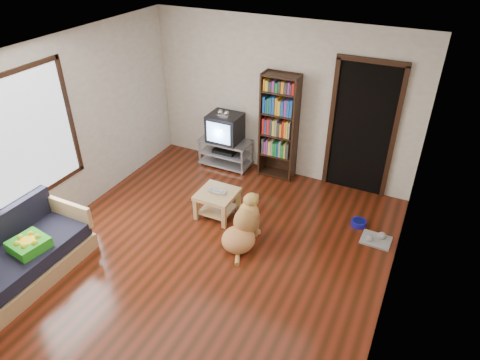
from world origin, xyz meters
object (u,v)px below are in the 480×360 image
at_px(tv_stand, 226,152).
at_px(bookshelf, 279,122).
at_px(dog_bowl, 359,223).
at_px(dog, 244,227).
at_px(grey_rag, 376,240).
at_px(laptop, 216,193).
at_px(sofa, 17,262).
at_px(coffee_table, 217,199).
at_px(green_cushion, 29,244).
at_px(crt_tv, 226,127).

distance_m(tv_stand, bookshelf, 1.20).
relative_size(dog_bowl, dog, 0.25).
bearing_deg(dog_bowl, dog, -141.27).
bearing_deg(grey_rag, bookshelf, 150.86).
relative_size(laptop, grey_rag, 0.70).
bearing_deg(dog, grey_rag, 26.77).
bearing_deg(sofa, dog, 39.76).
distance_m(laptop, tv_stand, 1.55).
bearing_deg(sofa, coffee_table, 55.09).
xyz_separation_m(laptop, dog, (0.63, -0.38, -0.15)).
xyz_separation_m(tv_stand, bookshelf, (0.95, 0.09, 0.73)).
relative_size(grey_rag, bookshelf, 0.22).
height_order(green_cushion, dog, dog).
relative_size(dog_bowl, coffee_table, 0.40).
bearing_deg(bookshelf, sofa, -117.32).
height_order(sofa, dog, sofa).
xyz_separation_m(green_cushion, dog, (2.07, 1.69, -0.22)).
xyz_separation_m(dog_bowl, bookshelf, (-1.62, 0.82, 0.96)).
bearing_deg(tv_stand, dog_bowl, -15.78).
bearing_deg(dog_bowl, bookshelf, 153.14).
relative_size(green_cushion, coffee_table, 0.72).
bearing_deg(tv_stand, crt_tv, 90.00).
bearing_deg(green_cushion, bookshelf, 71.96).
distance_m(laptop, sofa, 2.71).
distance_m(coffee_table, dog, 0.75).
xyz_separation_m(laptop, bookshelf, (0.36, 1.52, 0.59)).
bearing_deg(laptop, grey_rag, 8.93).
height_order(dog_bowl, coffee_table, coffee_table).
relative_size(crt_tv, coffee_table, 1.05).
xyz_separation_m(sofa, dog, (2.19, 1.82, 0.00)).
height_order(tv_stand, coffee_table, tv_stand).
height_order(laptop, tv_stand, tv_stand).
distance_m(tv_stand, sofa, 3.76).
bearing_deg(sofa, green_cushion, 47.42).
bearing_deg(dog_bowl, grey_rag, -39.81).
relative_size(green_cushion, sofa, 0.22).
distance_m(grey_rag, tv_stand, 3.04).
relative_size(crt_tv, sofa, 0.32).
relative_size(grey_rag, sofa, 0.22).
relative_size(grey_rag, crt_tv, 0.69).
bearing_deg(green_cushion, crt_tv, 85.00).
relative_size(dog_bowl, sofa, 0.12).
bearing_deg(bookshelf, green_cushion, -116.63).
bearing_deg(dog_bowl, coffee_table, -161.35).
xyz_separation_m(bookshelf, coffee_table, (-0.36, -1.49, -0.72)).
bearing_deg(crt_tv, bookshelf, 4.32).
height_order(green_cushion, sofa, sofa).
distance_m(sofa, dog, 2.85).
distance_m(tv_stand, dog, 2.18).
height_order(dog_bowl, grey_rag, dog_bowl).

